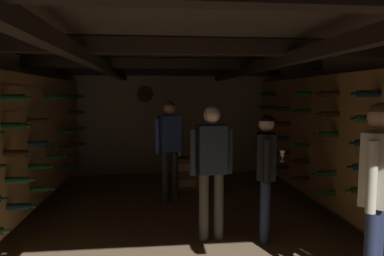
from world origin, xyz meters
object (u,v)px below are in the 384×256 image
Objects in this scene: person_guest_near_right at (377,182)px; person_guest_mid_right at (266,166)px; wine_crate_stack at (186,173)px; display_bottle at (179,151)px; person_host_center at (212,159)px; person_guest_rear_center at (169,141)px.

person_guest_mid_right is at bearing 111.82° from person_guest_near_right.
display_bottle is at bearing -164.28° from wine_crate_stack.
person_guest_rear_center is at bearing 106.15° from person_host_center.
wine_crate_stack is 0.39× the size of person_guest_mid_right.
person_guest_rear_center is at bearing -115.74° from wine_crate_stack.
wine_crate_stack is at bearing 93.02° from person_host_center.
display_bottle is 0.23× the size of person_guest_mid_right.
wine_crate_stack is 0.45m from display_bottle.
person_guest_mid_right reaches higher than display_bottle.
person_guest_rear_center is 1.09× the size of person_guest_mid_right.
person_guest_rear_center reaches higher than wine_crate_stack.
person_host_center reaches higher than wine_crate_stack.
person_guest_near_right reaches higher than display_bottle.
wine_crate_stack is 2.53m from person_guest_mid_right.
display_bottle is 0.21× the size of person_host_center.
wine_crate_stack is 0.36× the size of person_guest_rear_center.
wine_crate_stack is at bearing 64.26° from person_guest_rear_center.
display_bottle is 0.20× the size of person_guest_near_right.
person_guest_rear_center reaches higher than person_host_center.
person_guest_near_right is (1.64, -2.95, 0.03)m from person_guest_rear_center.
wine_crate_stack is 2.36m from person_host_center.
person_guest_near_right reaches higher than person_host_center.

